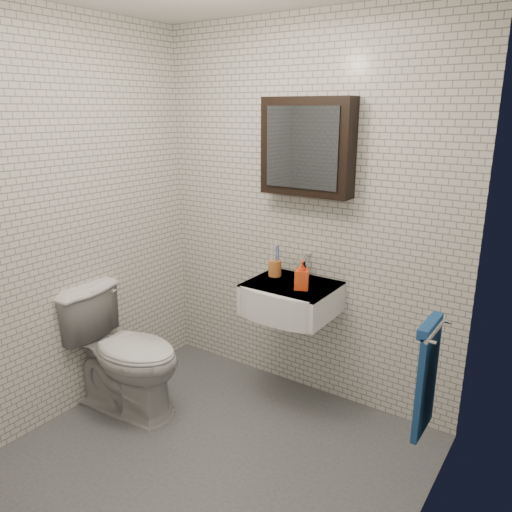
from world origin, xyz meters
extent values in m
cube|color=#474A4F|center=(0.00, 0.00, 0.01)|extent=(2.20, 2.00, 0.01)
cube|color=silver|center=(0.00, 1.00, 1.25)|extent=(2.20, 0.02, 2.50)
cube|color=silver|center=(0.00, -1.00, 1.25)|extent=(2.20, 0.02, 2.50)
cube|color=silver|center=(-1.10, 0.00, 1.25)|extent=(0.02, 2.00, 2.50)
cube|color=silver|center=(1.10, 0.00, 1.25)|extent=(0.02, 2.00, 2.50)
cube|color=white|center=(0.05, 0.78, 0.75)|extent=(0.55, 0.45, 0.20)
cylinder|color=silver|center=(0.05, 0.80, 0.84)|extent=(0.31, 0.31, 0.02)
cylinder|color=silver|center=(0.05, 0.80, 0.85)|extent=(0.04, 0.04, 0.01)
cube|color=white|center=(0.05, 0.78, 0.84)|extent=(0.55, 0.45, 0.01)
cylinder|color=silver|center=(0.05, 0.94, 0.88)|extent=(0.06, 0.06, 0.06)
cylinder|color=silver|center=(0.05, 0.94, 0.94)|extent=(0.03, 0.03, 0.08)
cylinder|color=silver|center=(0.05, 0.88, 0.97)|extent=(0.02, 0.12, 0.02)
cube|color=silver|center=(0.05, 0.97, 0.99)|extent=(0.02, 0.09, 0.01)
cube|color=black|center=(0.05, 0.93, 1.70)|extent=(0.60, 0.14, 0.60)
cube|color=#3F444C|center=(0.05, 0.85, 1.70)|extent=(0.49, 0.01, 0.49)
cylinder|color=silver|center=(1.06, 0.35, 0.95)|extent=(0.02, 0.30, 0.02)
cylinder|color=silver|center=(1.08, 0.48, 0.95)|extent=(0.04, 0.02, 0.02)
cylinder|color=silver|center=(1.08, 0.22, 0.95)|extent=(0.04, 0.02, 0.02)
cube|color=#224E9C|center=(1.05, 0.35, 0.68)|extent=(0.03, 0.26, 0.54)
cube|color=#224E9C|center=(1.04, 0.35, 0.96)|extent=(0.05, 0.26, 0.05)
cylinder|color=#C46E31|center=(-0.12, 0.84, 0.90)|extent=(0.10, 0.10, 0.11)
cylinder|color=white|center=(-0.14, 0.83, 0.97)|extent=(0.02, 0.03, 0.21)
cylinder|color=#3B54BE|center=(-0.11, 0.84, 0.96)|extent=(0.02, 0.02, 0.18)
cylinder|color=white|center=(-0.13, 0.86, 0.98)|extent=(0.02, 0.04, 0.22)
cylinder|color=#3B54BE|center=(-0.10, 0.86, 0.97)|extent=(0.03, 0.04, 0.19)
imported|color=orange|center=(0.15, 0.72, 0.94)|extent=(0.11, 0.11, 0.19)
imported|color=silver|center=(-0.80, 0.08, 0.41)|extent=(0.85, 0.53, 0.83)
camera|label=1|loc=(1.56, -1.85, 1.93)|focal=35.00mm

